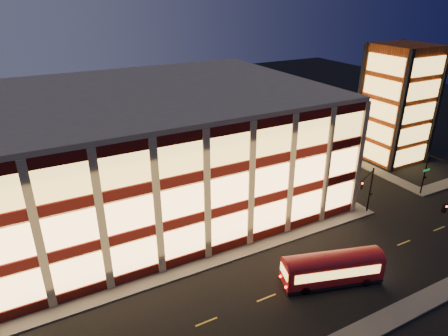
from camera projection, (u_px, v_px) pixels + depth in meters
ground at (198, 273)px, 38.93m from camera, size 200.00×200.00×0.00m
sidewalk_office_south at (165, 276)px, 38.41m from camera, size 54.00×2.00×0.15m
sidewalk_office_east at (286, 166)px, 62.49m from camera, size 2.00×30.00×0.15m
sidewalk_tower_west at (339, 153)px, 67.24m from camera, size 2.00×30.00×0.15m
office_building at (116, 153)px, 48.30m from camera, size 50.45×30.45×14.50m
stair_tower at (397, 104)px, 62.10m from camera, size 8.60×8.60×18.00m
traffic_signal_far at (367, 186)px, 47.02m from camera, size 3.79×1.87×6.00m
traffic_signal_right at (436, 170)px, 51.20m from camera, size 1.20×4.37×6.00m
trolley_bus at (332, 267)px, 37.02m from camera, size 9.69×4.99×3.19m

